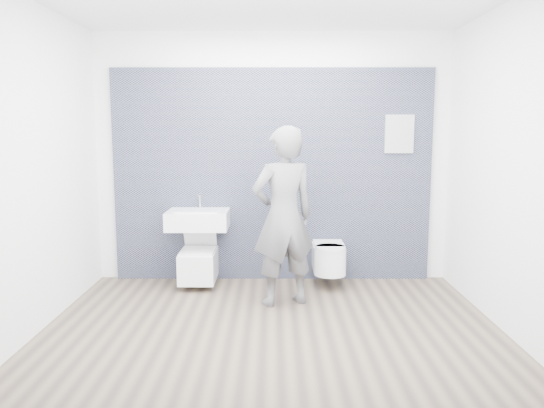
{
  "coord_description": "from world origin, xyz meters",
  "views": [
    {
      "loc": [
        0.01,
        -4.54,
        1.74
      ],
      "look_at": [
        0.0,
        0.6,
        1.0
      ],
      "focal_mm": 35.0,
      "sensor_mm": 36.0,
      "label": 1
    }
  ],
  "objects_px": {
    "toilet_rounded": "(329,258)",
    "visitor": "(283,217)",
    "toilet_square": "(199,263)",
    "washbasin": "(198,219)"
  },
  "relations": [
    {
      "from": "toilet_rounded",
      "to": "visitor",
      "type": "xyz_separation_m",
      "value": [
        -0.52,
        -0.59,
        0.56
      ]
    },
    {
      "from": "washbasin",
      "to": "toilet_rounded",
      "type": "height_order",
      "value": "washbasin"
    },
    {
      "from": "toilet_square",
      "to": "visitor",
      "type": "bearing_deg",
      "value": -33.16
    },
    {
      "from": "toilet_square",
      "to": "visitor",
      "type": "xyz_separation_m",
      "value": [
        0.93,
        -0.61,
        0.62
      ]
    },
    {
      "from": "toilet_rounded",
      "to": "washbasin",
      "type": "bearing_deg",
      "value": 178.29
    },
    {
      "from": "toilet_square",
      "to": "visitor",
      "type": "relative_size",
      "value": 0.4
    },
    {
      "from": "toilet_rounded",
      "to": "toilet_square",
      "type": "bearing_deg",
      "value": 179.32
    },
    {
      "from": "toilet_square",
      "to": "toilet_rounded",
      "type": "relative_size",
      "value": 1.22
    },
    {
      "from": "toilet_square",
      "to": "washbasin",
      "type": "bearing_deg",
      "value": 90.0
    },
    {
      "from": "toilet_rounded",
      "to": "visitor",
      "type": "height_order",
      "value": "visitor"
    }
  ]
}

